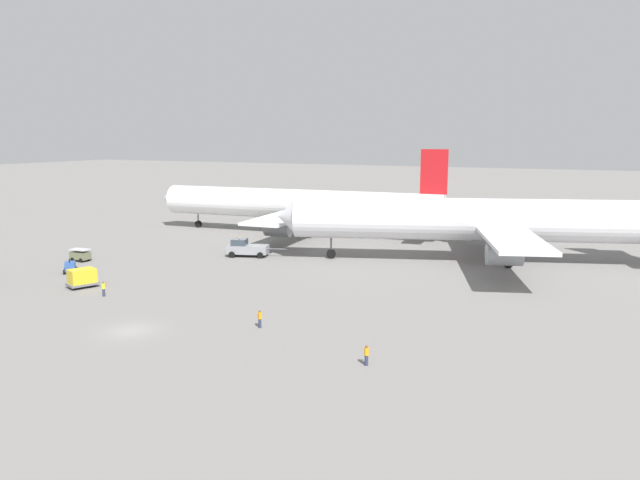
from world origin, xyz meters
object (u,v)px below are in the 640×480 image
at_px(airliner_at_gate_left, 300,205).
at_px(gse_baggage_cart_trailing, 80,255).
at_px(pushback_tug, 247,248).
at_px(ground_crew_ramp_agent_by_cones, 366,355).
at_px(gse_gpu_cart_small, 70,267).
at_px(ground_crew_marshaller_foreground, 260,318).
at_px(airliner_being_pushed, 482,220).
at_px(gse_container_dolly_flat, 82,277).
at_px(ground_crew_wing_walker_right, 104,289).

xyz_separation_m(airliner_at_gate_left, gse_baggage_cart_trailing, (-16.92, -34.24, -4.32)).
bearing_deg(pushback_tug, airliner_at_gate_left, 95.95).
bearing_deg(ground_crew_ramp_agent_by_cones, gse_gpu_cart_small, 163.73).
bearing_deg(ground_crew_ramp_agent_by_cones, ground_crew_marshaller_foreground, 159.90).
relative_size(airliner_being_pushed, gse_gpu_cart_small, 20.98).
xyz_separation_m(gse_container_dolly_flat, ground_crew_ramp_agent_by_cones, (38.13, -8.43, -0.33)).
relative_size(airliner_at_gate_left, pushback_tug, 6.38).
bearing_deg(airliner_at_gate_left, gse_baggage_cart_trailing, -116.29).
bearing_deg(airliner_at_gate_left, ground_crew_ramp_agent_by_cones, -58.33).
relative_size(gse_gpu_cart_small, ground_crew_ramp_agent_by_cones, 1.62).
bearing_deg(gse_baggage_cart_trailing, gse_container_dolly_flat, -42.40).
relative_size(pushback_tug, ground_crew_ramp_agent_by_cones, 5.54).
height_order(gse_gpu_cart_small, ground_crew_marshaller_foreground, gse_gpu_cart_small).
height_order(pushback_tug, ground_crew_wing_walker_right, pushback_tug).
height_order(airliner_at_gate_left, ground_crew_ramp_agent_by_cones, airliner_at_gate_left).
bearing_deg(ground_crew_wing_walker_right, gse_baggage_cart_trailing, 143.19).
bearing_deg(gse_gpu_cart_small, airliner_being_pushed, 32.27).
height_order(airliner_at_gate_left, ground_crew_wing_walker_right, airliner_at_gate_left).
xyz_separation_m(airliner_being_pushed, pushback_tug, (-31.42, -10.33, -4.65)).
distance_m(airliner_being_pushed, gse_baggage_cart_trailing, 55.85).
bearing_deg(airliner_being_pushed, ground_crew_ramp_agent_by_cones, -90.98).
distance_m(gse_container_dolly_flat, gse_baggage_cart_trailing, 15.85).
relative_size(airliner_being_pushed, ground_crew_marshaller_foreground, 32.91).
distance_m(pushback_tug, ground_crew_marshaller_foreground, 33.32).
height_order(airliner_being_pushed, ground_crew_wing_walker_right, airliner_being_pushed).
relative_size(airliner_being_pushed, ground_crew_wing_walker_right, 32.79).
relative_size(gse_container_dolly_flat, ground_crew_wing_walker_right, 2.27).
bearing_deg(airliner_at_gate_left, airliner_being_pushed, -18.18).
height_order(pushback_tug, ground_crew_ramp_agent_by_cones, pushback_tug).
bearing_deg(airliner_at_gate_left, gse_gpu_cart_small, -107.19).
xyz_separation_m(pushback_tug, gse_gpu_cart_small, (-14.64, -18.75, -0.40)).
bearing_deg(gse_container_dolly_flat, gse_baggage_cart_trailing, 137.60).
bearing_deg(ground_crew_marshaller_foreground, airliner_being_pushed, 71.43).
bearing_deg(ground_crew_wing_walker_right, pushback_tug, 84.95).
height_order(airliner_being_pushed, ground_crew_ramp_agent_by_cones, airliner_being_pushed).
height_order(airliner_being_pushed, gse_container_dolly_flat, airliner_being_pushed).
xyz_separation_m(gse_baggage_cart_trailing, ground_crew_marshaller_foreground, (37.83, -14.72, 0.01)).
height_order(gse_container_dolly_flat, ground_crew_marshaller_foreground, gse_container_dolly_flat).
bearing_deg(gse_baggage_cart_trailing, ground_crew_marshaller_foreground, -21.27).
distance_m(airliner_at_gate_left, airliner_being_pushed, 35.42).
distance_m(airliner_being_pushed, ground_crew_marshaller_foreground, 40.31).
bearing_deg(ground_crew_ramp_agent_by_cones, ground_crew_wing_walker_right, 168.87).
height_order(gse_container_dolly_flat, gse_gpu_cart_small, gse_container_dolly_flat).
bearing_deg(gse_container_dolly_flat, airliner_being_pushed, 41.09).
distance_m(gse_baggage_cart_trailing, ground_crew_marshaller_foreground, 40.59).
distance_m(airliner_at_gate_left, gse_container_dolly_flat, 45.41).
xyz_separation_m(airliner_being_pushed, gse_gpu_cart_small, (-46.06, -29.08, -5.05)).
bearing_deg(gse_container_dolly_flat, pushback_tug, 72.47).
bearing_deg(airliner_being_pushed, airliner_at_gate_left, 161.82).
height_order(ground_crew_marshaller_foreground, ground_crew_ramp_agent_by_cones, ground_crew_marshaller_foreground).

